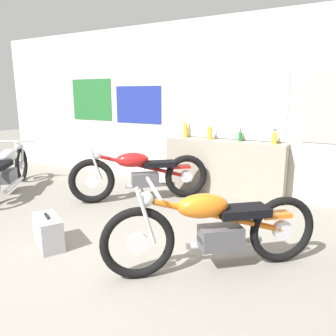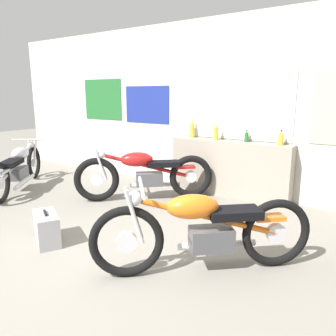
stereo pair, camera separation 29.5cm
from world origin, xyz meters
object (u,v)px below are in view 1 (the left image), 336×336
Objects in this scene: bottle_center at (240,136)px; motorcycle_silver at (8,169)px; bottle_left_center at (210,132)px; hard_case_silver at (48,232)px; motorcycle_orange at (214,228)px; bottle_leftmost at (185,129)px; motorcycle_red at (140,174)px; bottle_right_center at (275,138)px.

motorcycle_silver is at bearing -153.55° from bottle_center.
bottle_left_center reaches higher than hard_case_silver.
motorcycle_orange is 1.79m from hard_case_silver.
motorcycle_red is at bearing -106.53° from bottle_leftmost.
bottle_leftmost is 1.14× the size of bottle_left_center.
motorcycle_silver is at bearing -161.28° from motorcycle_red.
bottle_leftmost is at bearing 178.19° from bottle_right_center.
motorcycle_red is at bearing -142.25° from bottle_center.
bottle_left_center is 3.41m from motorcycle_silver.
motorcycle_red is at bearing 141.67° from motorcycle_orange.
bottle_left_center reaches higher than motorcycle_silver.
motorcycle_red is 1.84m from hard_case_silver.
bottle_right_center is 0.12× the size of motorcycle_silver.
bottle_leftmost reaches higher than motorcycle_silver.
motorcycle_silver reaches higher than hard_case_silver.
motorcycle_orange is 2.99× the size of hard_case_silver.
motorcycle_red is (-1.24, -0.96, -0.56)m from bottle_center.
bottle_center is at bearing 0.33° from bottle_leftmost.
motorcycle_red reaches higher than hard_case_silver.
motorcycle_red is 1.05× the size of motorcycle_orange.
hard_case_silver is at bearing -165.83° from motorcycle_orange.
bottle_right_center reaches higher than motorcycle_silver.
motorcycle_orange is (1.76, -1.39, 0.01)m from motorcycle_red.
bottle_center is 0.36× the size of hard_case_silver.
motorcycle_orange is at bearing -66.29° from bottle_left_center.
bottle_center is 0.11× the size of motorcycle_red.
bottle_center is at bearing 8.39° from bottle_left_center.
bottle_left_center is at bearing -7.92° from bottle_leftmost.
bottle_right_center reaches higher than motorcycle_red.
motorcycle_red is at bearing 18.72° from motorcycle_silver.
bottle_leftmost is at bearing 122.16° from motorcycle_orange.
bottle_center is 3.86m from motorcycle_silver.
bottle_leftmost is 2.85m from motorcycle_orange.
bottle_leftmost is 0.48m from bottle_left_center.
hard_case_silver is (0.05, -1.83, -0.24)m from motorcycle_red.
bottle_right_center is at bearing 27.12° from motorcycle_red.
bottle_right_center reaches higher than hard_case_silver.
bottle_left_center is at bearing 113.71° from motorcycle_orange.
bottle_left_center is at bearing 75.35° from hard_case_silver.
motorcycle_orange is at bearing 14.17° from hard_case_silver.
motorcycle_silver is at bearing -150.95° from bottle_left_center.
motorcycle_red is at bearing 91.52° from hard_case_silver.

